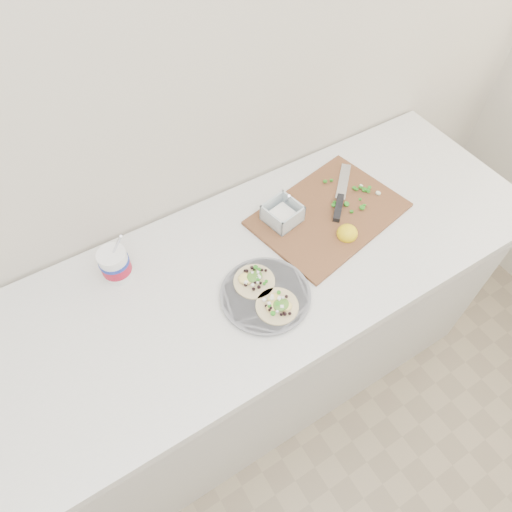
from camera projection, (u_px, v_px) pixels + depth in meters
counter at (188, 369)px, 1.65m from camera, size 2.44×0.66×0.90m
taco_plate at (265, 293)px, 1.29m from camera, size 0.26×0.26×0.04m
tub at (115, 262)px, 1.30m from camera, size 0.09×0.09×0.20m
cutboard at (325, 211)px, 1.48m from camera, size 0.53×0.41×0.07m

